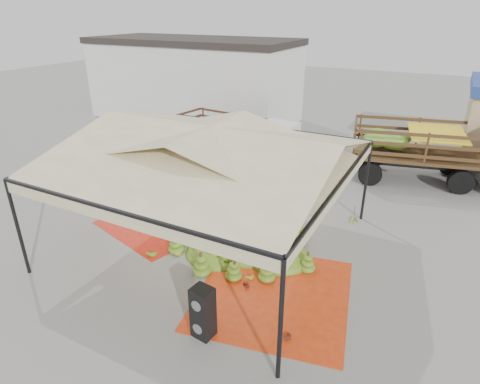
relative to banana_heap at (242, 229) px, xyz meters
The scene contains 17 objects.
ground 1.11m from the banana_heap, 155.86° to the right, with size 90.00×90.00×0.00m, color slate.
canopy_tent 2.89m from the banana_heap, 155.86° to the right, with size 8.10×8.10×4.00m.
building_white 17.55m from the banana_heap, 128.62° to the left, with size 14.30×6.30×5.40m.
tarp_left 3.34m from the banana_heap, behind, with size 3.72×3.54×0.01m, color red.
tarp_right 2.80m from the banana_heap, 44.32° to the right, with size 4.01×4.21×0.01m, color #CE4713.
banana_heap is the anchor object (origin of this frame).
hand_yellow_a 1.94m from the banana_heap, 57.09° to the right, with size 0.42×0.35×0.19m, color gold.
hand_yellow_b 2.27m from the banana_heap, 134.36° to the right, with size 0.41×0.34×0.19m, color gold.
hand_red_a 4.35m from the banana_heap, 49.21° to the right, with size 0.42×0.35×0.19m, color #581A14.
hand_red_b 2.37m from the banana_heap, 61.78° to the right, with size 0.41×0.34×0.19m, color #581714.
hand_green 3.02m from the banana_heap, 139.58° to the right, with size 0.45×0.37×0.20m, color #47841B.
hanging_bunches 3.03m from the banana_heap, 46.79° to the right, with size 4.74×0.24×0.20m.
speaker_stack 4.23m from the banana_heap, 75.22° to the right, with size 0.54×0.49×1.35m.
banana_leaves 4.90m from the banana_heap, 151.72° to the left, with size 0.96×1.36×3.70m, color #357C21, non-canonical shape.
vendor 5.09m from the banana_heap, 88.87° to the left, with size 0.69×0.45×1.90m, color gray.
truck_left 8.22m from the banana_heap, 118.55° to the left, with size 6.53×2.88×2.17m.
truck_right 10.61m from the banana_heap, 57.26° to the left, with size 8.05×4.26×2.63m.
Camera 1 is at (6.14, -9.80, 7.14)m, focal length 30.00 mm.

